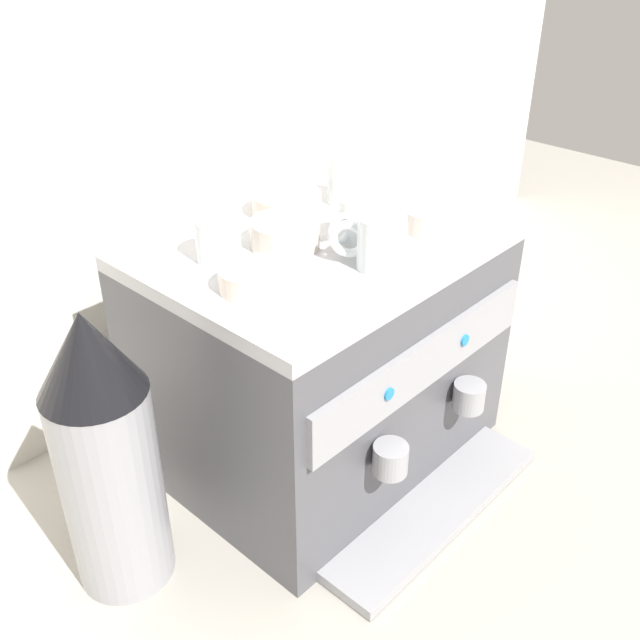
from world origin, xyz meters
TOP-DOWN VIEW (x-y plane):
  - ground_plane at (0.00, 0.00)m, footprint 4.00×4.00m
  - tiled_backsplash_wall at (0.00, 0.39)m, footprint 2.80×0.03m
  - espresso_machine at (0.00, -0.00)m, footprint 0.58×0.55m
  - ceramic_cup_0 at (0.03, -0.05)m, footprint 0.10×0.06m
  - ceramic_cup_1 at (-0.01, -0.13)m, footprint 0.08×0.11m
  - ceramic_cup_2 at (-0.16, 0.07)m, footprint 0.09×0.09m
  - ceramic_cup_3 at (0.16, 0.08)m, footprint 0.10×0.07m
  - ceramic_bowl_0 at (-0.05, 0.03)m, footprint 0.11×0.11m
  - ceramic_bowl_1 at (0.04, 0.12)m, footprint 0.12×0.12m
  - ceramic_bowl_2 at (0.18, -0.11)m, footprint 0.13×0.13m
  - ceramic_bowl_3 at (-0.19, -0.04)m, footprint 0.10×0.10m
  - coffee_grinder at (-0.43, 0.02)m, footprint 0.15×0.15m
  - milk_pitcher at (0.41, -0.04)m, footprint 0.09×0.09m

SIDE VIEW (x-z plane):
  - ground_plane at x=0.00m, z-range 0.00..0.00m
  - milk_pitcher at x=0.41m, z-range 0.00..0.14m
  - espresso_machine at x=0.00m, z-range 0.00..0.44m
  - coffee_grinder at x=-0.43m, z-range 0.00..0.48m
  - ceramic_bowl_3 at x=-0.19m, z-range 0.44..0.48m
  - ceramic_bowl_2 at x=0.18m, z-range 0.44..0.48m
  - ceramic_bowl_1 at x=0.04m, z-range 0.44..0.48m
  - ceramic_bowl_0 at x=-0.05m, z-range 0.44..0.49m
  - ceramic_cup_2 at x=-0.16m, z-range 0.44..0.51m
  - tiled_backsplash_wall at x=0.00m, z-range 0.00..0.96m
  - ceramic_cup_0 at x=0.03m, z-range 0.44..0.52m
  - ceramic_cup_3 at x=0.16m, z-range 0.44..0.53m
  - ceramic_cup_1 at x=-0.01m, z-range 0.44..0.53m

